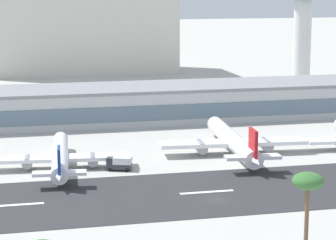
{
  "coord_description": "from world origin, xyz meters",
  "views": [
    {
      "loc": [
        -42.63,
        -139.2,
        45.0
      ],
      "look_at": [
        0.05,
        45.08,
        8.55
      ],
      "focal_mm": 77.51,
      "sensor_mm": 36.0,
      "label": 1
    }
  ],
  "objects_px": {
    "control_tower": "(302,30)",
    "airliner_red_tail_gate_2": "(234,142)",
    "palm_tree_0": "(308,185)",
    "distant_hotel_block": "(80,25)",
    "airliner_navy_tail_gate_1": "(60,158)",
    "service_box_truck_1": "(119,163)",
    "terminal_building": "(117,104)"
  },
  "relations": [
    {
      "from": "distant_hotel_block",
      "to": "airliner_red_tail_gate_2",
      "type": "bearing_deg",
      "value": -83.84
    },
    {
      "from": "distant_hotel_block",
      "to": "airliner_navy_tail_gate_1",
      "type": "bearing_deg",
      "value": -97.84
    },
    {
      "from": "terminal_building",
      "to": "service_box_truck_1",
      "type": "xyz_separation_m",
      "value": [
        -9.25,
        -61.35,
        -3.93
      ]
    },
    {
      "from": "terminal_building",
      "to": "control_tower",
      "type": "height_order",
      "value": "control_tower"
    },
    {
      "from": "control_tower",
      "to": "distant_hotel_block",
      "type": "distance_m",
      "value": 120.89
    },
    {
      "from": "control_tower",
      "to": "palm_tree_0",
      "type": "xyz_separation_m",
      "value": [
        -69.61,
        -164.33,
        -12.65
      ]
    },
    {
      "from": "distant_hotel_block",
      "to": "airliner_red_tail_gate_2",
      "type": "relative_size",
      "value": 1.82
    },
    {
      "from": "control_tower",
      "to": "palm_tree_0",
      "type": "bearing_deg",
      "value": -112.96
    },
    {
      "from": "control_tower",
      "to": "distant_hotel_block",
      "type": "relative_size",
      "value": 0.47
    },
    {
      "from": "terminal_building",
      "to": "distant_hotel_block",
      "type": "height_order",
      "value": "distant_hotel_block"
    },
    {
      "from": "service_box_truck_1",
      "to": "palm_tree_0",
      "type": "relative_size",
      "value": 0.42
    },
    {
      "from": "airliner_navy_tail_gate_1",
      "to": "airliner_red_tail_gate_2",
      "type": "xyz_separation_m",
      "value": [
        45.76,
        4.92,
        0.45
      ]
    },
    {
      "from": "distant_hotel_block",
      "to": "airliner_navy_tail_gate_1",
      "type": "distance_m",
      "value": 191.25
    },
    {
      "from": "airliner_red_tail_gate_2",
      "to": "terminal_building",
      "type": "bearing_deg",
      "value": 28.11
    },
    {
      "from": "terminal_building",
      "to": "airliner_red_tail_gate_2",
      "type": "relative_size",
      "value": 4.25
    },
    {
      "from": "terminal_building",
      "to": "airliner_red_tail_gate_2",
      "type": "bearing_deg",
      "value": -66.49
    },
    {
      "from": "control_tower",
      "to": "palm_tree_0",
      "type": "relative_size",
      "value": 2.86
    },
    {
      "from": "terminal_building",
      "to": "palm_tree_0",
      "type": "xyz_separation_m",
      "value": [
        10.54,
        -126.15,
        7.58
      ]
    },
    {
      "from": "terminal_building",
      "to": "control_tower",
      "type": "xyz_separation_m",
      "value": [
        80.15,
        38.18,
        20.23
      ]
    },
    {
      "from": "terminal_building",
      "to": "distant_hotel_block",
      "type": "xyz_separation_m",
      "value": [
        2.93,
        131.16,
        17.81
      ]
    },
    {
      "from": "palm_tree_0",
      "to": "distant_hotel_block",
      "type": "bearing_deg",
      "value": 91.7
    },
    {
      "from": "control_tower",
      "to": "airliner_red_tail_gate_2",
      "type": "xyz_separation_m",
      "value": [
        -57.41,
        -90.46,
        -22.55
      ]
    },
    {
      "from": "airliner_navy_tail_gate_1",
      "to": "service_box_truck_1",
      "type": "relative_size",
      "value": 6.84
    },
    {
      "from": "airliner_red_tail_gate_2",
      "to": "service_box_truck_1",
      "type": "distance_m",
      "value": 33.29
    },
    {
      "from": "control_tower",
      "to": "service_box_truck_1",
      "type": "relative_size",
      "value": 6.76
    },
    {
      "from": "airliner_red_tail_gate_2",
      "to": "palm_tree_0",
      "type": "xyz_separation_m",
      "value": [
        -12.2,
        -73.87,
        9.9
      ]
    },
    {
      "from": "distant_hotel_block",
      "to": "airliner_navy_tail_gate_1",
      "type": "xyz_separation_m",
      "value": [
        -25.95,
        -188.36,
        -20.58
      ]
    },
    {
      "from": "terminal_building",
      "to": "control_tower",
      "type": "distance_m",
      "value": 91.05
    },
    {
      "from": "service_box_truck_1",
      "to": "palm_tree_0",
      "type": "height_order",
      "value": "palm_tree_0"
    },
    {
      "from": "airliner_red_tail_gate_2",
      "to": "service_box_truck_1",
      "type": "bearing_deg",
      "value": 110.43
    },
    {
      "from": "terminal_building",
      "to": "airliner_red_tail_gate_2",
      "type": "distance_m",
      "value": 57.06
    },
    {
      "from": "distant_hotel_block",
      "to": "service_box_truck_1",
      "type": "relative_size",
      "value": 14.33
    }
  ]
}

